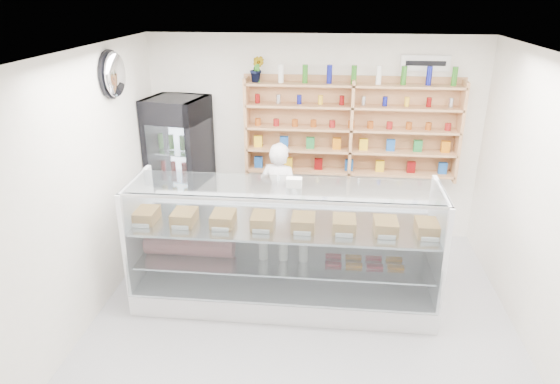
# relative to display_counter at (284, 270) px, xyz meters

# --- Properties ---
(room) EXTENTS (5.00, 5.00, 5.00)m
(room) POSITION_rel_display_counter_xyz_m (0.23, -0.67, 1.02)
(room) COLOR #AAAAAF
(room) RESTS_ON ground
(display_counter) EXTENTS (3.30, 0.98, 1.43)m
(display_counter) POSITION_rel_display_counter_xyz_m (0.00, 0.00, 0.00)
(display_counter) COLOR white
(display_counter) RESTS_ON floor
(shop_worker) EXTENTS (0.64, 0.52, 1.51)m
(shop_worker) POSITION_rel_display_counter_xyz_m (-0.18, 1.24, 0.37)
(shop_worker) COLOR white
(shop_worker) RESTS_ON floor
(drinks_cooler) EXTENTS (0.85, 0.84, 2.01)m
(drinks_cooler) POSITION_rel_display_counter_xyz_m (-1.57, 1.47, 0.63)
(drinks_cooler) COLOR black
(drinks_cooler) RESTS_ON floor
(wall_shelving) EXTENTS (2.84, 0.28, 1.33)m
(wall_shelving) POSITION_rel_display_counter_xyz_m (0.73, 1.67, 1.21)
(wall_shelving) COLOR tan
(wall_shelving) RESTS_ON back_wall
(potted_plant) EXTENTS (0.20, 0.17, 0.34)m
(potted_plant) POSITION_rel_display_counter_xyz_m (-0.52, 1.67, 1.98)
(potted_plant) COLOR #1E6626
(potted_plant) RESTS_ON wall_shelving
(security_mirror) EXTENTS (0.15, 0.50, 0.50)m
(security_mirror) POSITION_rel_display_counter_xyz_m (-1.94, 0.53, 2.07)
(security_mirror) COLOR silver
(security_mirror) RESTS_ON left_wall
(wall_sign) EXTENTS (0.62, 0.03, 0.20)m
(wall_sign) POSITION_rel_display_counter_xyz_m (1.63, 1.80, 2.07)
(wall_sign) COLOR white
(wall_sign) RESTS_ON back_wall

